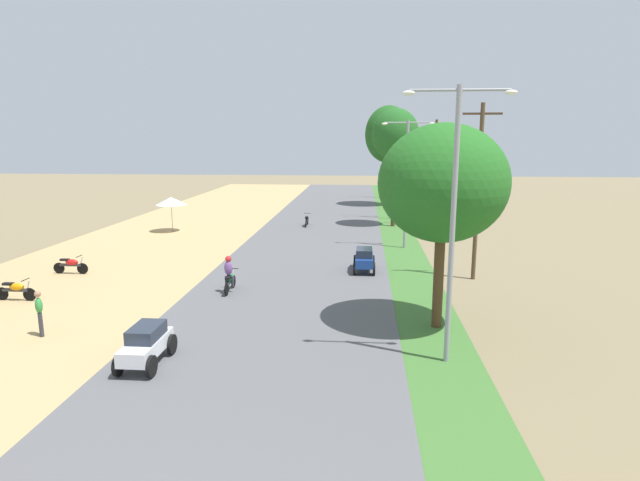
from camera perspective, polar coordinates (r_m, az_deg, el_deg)
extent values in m
cylinder|color=black|center=(25.05, -29.34, -5.20)|extent=(0.56, 0.06, 0.56)
cylinder|color=black|center=(25.76, -31.64, -5.01)|extent=(0.56, 0.06, 0.56)
cube|color=#333338|center=(25.36, -30.54, -4.72)|extent=(1.12, 0.12, 0.12)
ellipsoid|color=orange|center=(25.28, -30.43, -4.42)|extent=(0.64, 0.28, 0.32)
cube|color=black|center=(25.46, -31.12, -4.11)|extent=(0.44, 0.20, 0.10)
cylinder|color=#A5A8AD|center=(25.02, -29.51, -4.60)|extent=(0.26, 0.05, 0.68)
cylinder|color=black|center=(24.96, -29.71, -3.77)|extent=(0.04, 0.54, 0.04)
cylinder|color=black|center=(28.70, -24.69, -2.83)|extent=(0.56, 0.06, 0.56)
cylinder|color=black|center=(29.33, -26.81, -2.73)|extent=(0.56, 0.06, 0.56)
cube|color=#333338|center=(28.97, -25.79, -2.43)|extent=(1.12, 0.12, 0.12)
ellipsoid|color=red|center=(28.90, -25.68, -2.17)|extent=(0.64, 0.28, 0.32)
cube|color=black|center=(29.06, -26.31, -1.92)|extent=(0.44, 0.20, 0.10)
cylinder|color=#A5A8AD|center=(28.67, -24.84, -2.30)|extent=(0.26, 0.05, 0.68)
cylinder|color=black|center=(28.62, -25.00, -1.58)|extent=(0.04, 0.54, 0.04)
cylinder|color=#99999E|center=(39.28, -15.99, 2.47)|extent=(0.05, 0.05, 2.10)
cone|color=white|center=(39.12, -16.08, 4.20)|extent=(2.20, 2.20, 0.55)
cylinder|color=#33333D|center=(20.44, -28.38, -8.22)|extent=(0.14, 0.14, 0.82)
cylinder|color=#33333D|center=(20.61, -28.40, -8.07)|extent=(0.14, 0.14, 0.82)
ellipsoid|color=#338C3F|center=(20.33, -28.57, -6.30)|extent=(0.40, 0.43, 0.56)
sphere|color=#9E7556|center=(20.22, -28.68, -5.19)|extent=(0.22, 0.22, 0.22)
cylinder|color=#4C351E|center=(18.99, 12.95, -3.40)|extent=(0.37, 0.37, 4.08)
ellipsoid|color=#22631F|center=(18.47, 13.38, 6.16)|extent=(4.49, 4.49, 4.12)
cylinder|color=#4C351E|center=(40.35, 8.13, 5.76)|extent=(0.33, 0.33, 5.94)
ellipsoid|color=#20591F|center=(40.18, 8.29, 11.50)|extent=(3.55, 3.55, 3.90)
cylinder|color=#4C351E|center=(52.83, 7.44, 6.84)|extent=(0.38, 0.38, 5.55)
ellipsoid|color=#1D531B|center=(52.68, 7.56, 11.52)|extent=(4.65, 4.65, 5.60)
cylinder|color=gray|center=(15.64, 14.39, 1.15)|extent=(0.16, 0.16, 8.21)
cylinder|color=gray|center=(15.37, 12.45, 15.87)|extent=(1.40, 0.08, 0.08)
ellipsoid|color=silver|center=(15.29, 9.74, 15.73)|extent=(0.36, 0.20, 0.14)
cylinder|color=gray|center=(15.60, 17.75, 15.53)|extent=(1.40, 0.08, 0.08)
ellipsoid|color=silver|center=(15.76, 20.30, 15.07)|extent=(0.36, 0.20, 0.14)
cylinder|color=gray|center=(32.23, 9.48, 6.02)|extent=(0.16, 0.16, 7.80)
cylinder|color=gray|center=(32.07, 8.42, 12.73)|extent=(1.40, 0.08, 0.08)
ellipsoid|color=silver|center=(32.03, 7.14, 12.64)|extent=(0.36, 0.20, 0.14)
cylinder|color=gray|center=(32.18, 10.97, 12.64)|extent=(1.40, 0.08, 0.08)
ellipsoid|color=silver|center=(32.26, 12.23, 12.47)|extent=(0.36, 0.20, 0.14)
cylinder|color=gray|center=(43.96, 8.25, 7.41)|extent=(0.16, 0.16, 7.79)
cylinder|color=gray|center=(43.84, 7.46, 12.32)|extent=(1.40, 0.08, 0.08)
ellipsoid|color=silver|center=(43.81, 6.52, 12.25)|extent=(0.36, 0.20, 0.14)
cylinder|color=gray|center=(43.92, 9.32, 12.27)|extent=(1.40, 0.08, 0.08)
ellipsoid|color=silver|center=(43.98, 10.25, 12.15)|extent=(0.36, 0.20, 0.14)
cylinder|color=gray|center=(59.20, 7.38, 8.29)|extent=(0.16, 0.16, 7.58)
cylinder|color=gray|center=(59.10, 6.77, 11.83)|extent=(1.40, 0.08, 0.08)
ellipsoid|color=silver|center=(59.08, 6.08, 11.78)|extent=(0.36, 0.20, 0.14)
cylinder|color=gray|center=(59.16, 8.16, 11.79)|extent=(1.40, 0.08, 0.08)
ellipsoid|color=silver|center=(59.21, 8.85, 11.71)|extent=(0.36, 0.20, 0.14)
cylinder|color=brown|center=(41.00, 12.50, 7.17)|extent=(0.20, 0.20, 8.17)
cube|color=#473323|center=(40.91, 12.72, 12.18)|extent=(1.80, 0.10, 0.10)
cylinder|color=brown|center=(25.81, 16.99, 4.96)|extent=(0.20, 0.20, 8.41)
cube|color=#473323|center=(25.70, 17.48, 13.19)|extent=(1.80, 0.10, 0.10)
cube|color=silver|center=(16.71, -18.62, -11.00)|extent=(0.88, 2.25, 0.44)
cube|color=#232B38|center=(16.64, -18.58, -9.53)|extent=(0.81, 1.30, 0.40)
cylinder|color=black|center=(17.67, -19.03, -10.66)|extent=(0.11, 0.64, 0.64)
cylinder|color=black|center=(17.31, -15.97, -10.94)|extent=(0.11, 0.64, 0.64)
cylinder|color=black|center=(16.33, -21.34, -12.68)|extent=(0.11, 0.64, 0.64)
cylinder|color=black|center=(15.93, -18.06, -13.06)|extent=(0.11, 0.64, 0.64)
cube|color=navy|center=(26.66, 4.88, -2.15)|extent=(0.88, 2.25, 0.44)
cube|color=#232B38|center=(26.47, 4.90, -1.32)|extent=(0.81, 1.30, 0.40)
cylinder|color=black|center=(25.94, 5.97, -3.12)|extent=(0.11, 0.64, 0.64)
cylinder|color=black|center=(25.93, 3.78, -3.09)|extent=(0.11, 0.64, 0.64)
cylinder|color=black|center=(27.51, 5.91, -2.29)|extent=(0.11, 0.64, 0.64)
cylinder|color=black|center=(27.51, 3.84, -2.25)|extent=(0.11, 0.64, 0.64)
cylinder|color=black|center=(24.04, -9.50, -4.47)|extent=(0.06, 0.56, 0.56)
cylinder|color=black|center=(22.89, -10.26, -5.30)|extent=(0.06, 0.56, 0.56)
cube|color=#333338|center=(23.42, -9.88, -4.46)|extent=(0.12, 1.12, 0.12)
ellipsoid|color=#14722D|center=(23.45, -9.85, -4.07)|extent=(0.28, 0.64, 0.32)
cube|color=black|center=(23.09, -10.08, -4.02)|extent=(0.20, 0.44, 0.10)
cylinder|color=#A5A8AD|center=(23.91, -9.56, -3.89)|extent=(0.05, 0.26, 0.68)
cylinder|color=black|center=(23.76, -9.62, -3.07)|extent=(0.54, 0.04, 0.04)
ellipsoid|color=#724C8C|center=(23.06, -10.06, -3.01)|extent=(0.36, 0.28, 0.64)
sphere|color=red|center=(23.00, -10.07, -2.02)|extent=(0.28, 0.28, 0.28)
cylinder|color=#2D2D38|center=(23.35, -10.28, -4.46)|extent=(0.12, 0.12, 0.48)
cylinder|color=#2D2D38|center=(23.28, -9.61, -4.49)|extent=(0.12, 0.12, 0.48)
cylinder|color=black|center=(40.86, -1.36, 2.16)|extent=(0.06, 0.56, 0.56)
cylinder|color=black|center=(39.64, -1.55, 1.88)|extent=(0.06, 0.56, 0.56)
cube|color=#333338|center=(40.22, -1.46, 2.27)|extent=(0.12, 1.12, 0.12)
ellipsoid|color=black|center=(40.28, -1.45, 2.49)|extent=(0.28, 0.64, 0.32)
cube|color=black|center=(39.91, -1.50, 2.58)|extent=(0.20, 0.44, 0.10)
cylinder|color=#A5A8AD|center=(40.76, -1.37, 2.52)|extent=(0.05, 0.26, 0.68)
cylinder|color=black|center=(40.65, -1.39, 3.02)|extent=(0.54, 0.04, 0.04)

